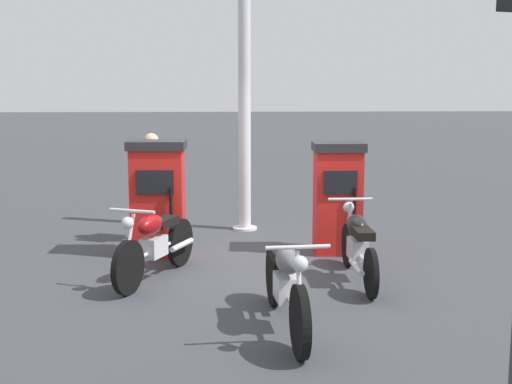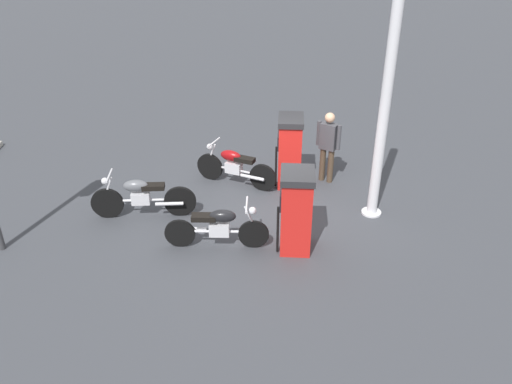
% 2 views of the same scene
% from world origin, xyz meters
% --- Properties ---
extents(ground_plane, '(120.00, 120.00, 0.00)m').
position_xyz_m(ground_plane, '(0.00, 0.00, 0.00)').
color(ground_plane, '#383A3F').
extents(fuel_pump_near, '(0.62, 0.80, 1.58)m').
position_xyz_m(fuel_pump_near, '(-0.47, -1.24, 0.80)').
color(fuel_pump_near, red).
rests_on(fuel_pump_near, ground).
extents(fuel_pump_far, '(0.66, 0.73, 1.55)m').
position_xyz_m(fuel_pump_far, '(-0.47, 1.24, 0.79)').
color(fuel_pump_far, red).
rests_on(fuel_pump_far, ground).
extents(motorcycle_near_pump, '(1.80, 0.91, 0.95)m').
position_xyz_m(motorcycle_near_pump, '(0.74, -1.19, 0.45)').
color(motorcycle_near_pump, black).
rests_on(motorcycle_near_pump, ground).
extents(motorcycle_far_pump, '(1.90, 0.56, 0.92)m').
position_xyz_m(motorcycle_far_pump, '(0.92, 1.23, 0.45)').
color(motorcycle_far_pump, black).
rests_on(motorcycle_far_pump, ground).
extents(motorcycle_extra, '(2.08, 0.56, 0.96)m').
position_xyz_m(motorcycle_extra, '(2.52, 0.19, 0.46)').
color(motorcycle_extra, black).
rests_on(motorcycle_extra, ground).
extents(attendant_person, '(0.53, 0.38, 1.63)m').
position_xyz_m(attendant_person, '(-1.31, -1.39, 0.93)').
color(attendant_person, '#473828').
rests_on(attendant_person, ground).
extents(canopy_support_pole, '(0.40, 0.40, 4.19)m').
position_xyz_m(canopy_support_pole, '(-2.10, 0.02, 2.02)').
color(canopy_support_pole, silver).
rests_on(canopy_support_pole, ground).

